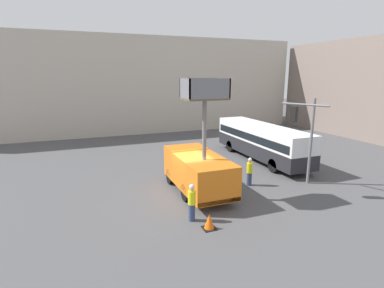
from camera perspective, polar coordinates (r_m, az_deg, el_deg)
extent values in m
plane|color=#4C4C4F|center=(18.50, -0.81, -9.38)|extent=(120.00, 120.00, 0.00)
cube|color=#BCB2A3|center=(41.03, -13.11, 10.92)|extent=(44.00, 10.00, 11.58)
cube|color=orange|center=(20.04, -1.15, -3.27)|extent=(2.53, 1.81, 1.95)
cube|color=orange|center=(17.37, 2.29, -5.95)|extent=(2.53, 4.23, 1.90)
cube|color=red|center=(15.92, 5.27, -10.91)|extent=(2.48, 0.10, 0.24)
cylinder|color=black|center=(19.98, -4.16, -6.14)|extent=(0.30, 1.01, 1.01)
cylinder|color=black|center=(20.70, 1.77, -5.42)|extent=(0.30, 1.01, 1.01)
cylinder|color=black|center=(17.30, -1.17, -9.21)|extent=(0.30, 1.01, 1.01)
cylinder|color=black|center=(18.13, 5.53, -8.21)|extent=(0.30, 1.01, 1.01)
cylinder|color=slate|center=(16.70, 2.37, 2.64)|extent=(0.24, 0.24, 3.38)
cube|color=brown|center=(16.48, 2.43, 8.60)|extent=(2.35, 1.53, 0.10)
cube|color=slate|center=(16.02, -1.33, 10.54)|extent=(0.08, 1.53, 1.05)
cube|color=slate|center=(16.93, 6.03, 10.61)|extent=(0.08, 1.53, 1.05)
cube|color=slate|center=(17.11, 1.46, 10.70)|extent=(2.35, 0.08, 1.05)
cube|color=slate|center=(15.78, 3.52, 10.48)|extent=(2.35, 0.08, 1.05)
cube|color=#232328|center=(26.05, 12.98, -0.73)|extent=(2.51, 10.77, 1.13)
cube|color=silver|center=(25.79, 13.12, 1.98)|extent=(2.51, 10.77, 1.38)
cube|color=black|center=(25.83, 13.09, 1.53)|extent=(2.53, 10.34, 0.61)
cylinder|color=black|center=(28.37, 7.31, -0.39)|extent=(0.30, 1.05, 1.05)
cylinder|color=black|center=(29.47, 11.10, -0.03)|extent=(0.30, 1.05, 1.05)
cylinder|color=black|center=(22.94, 15.28, -3.99)|extent=(0.30, 1.05, 1.05)
cylinder|color=black|center=(24.28, 19.49, -3.34)|extent=(0.30, 1.05, 1.05)
cylinder|color=slate|center=(20.86, 21.71, 0.37)|extent=(0.18, 0.18, 5.63)
cylinder|color=slate|center=(19.18, 20.72, 7.03)|extent=(1.34, 2.63, 0.13)
cube|color=black|center=(17.93, 18.81, 5.37)|extent=(0.43, 0.43, 0.90)
sphere|color=red|center=(17.90, 18.87, 6.16)|extent=(0.20, 0.20, 0.20)
cylinder|color=navy|center=(15.13, -0.04, -12.89)|extent=(0.32, 0.32, 0.87)
cylinder|color=yellow|center=(14.81, -0.04, -10.17)|extent=(0.38, 0.38, 0.69)
sphere|color=tan|center=(14.63, -0.04, -8.51)|extent=(0.24, 0.24, 0.24)
sphere|color=white|center=(14.60, -0.04, -8.12)|extent=(0.25, 0.25, 0.25)
cylinder|color=navy|center=(20.00, 10.84, -6.56)|extent=(0.32, 0.32, 0.85)
cylinder|color=yellow|center=(19.76, 10.94, -4.48)|extent=(0.38, 0.38, 0.67)
sphere|color=tan|center=(19.64, 10.99, -3.22)|extent=(0.23, 0.23, 0.23)
sphere|color=white|center=(19.61, 11.00, -2.93)|extent=(0.24, 0.24, 0.24)
cube|color=black|center=(14.64, 3.29, -15.71)|extent=(0.63, 0.63, 0.03)
cone|color=#F25B0F|center=(14.48, 3.31, -14.52)|extent=(0.50, 0.50, 0.71)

